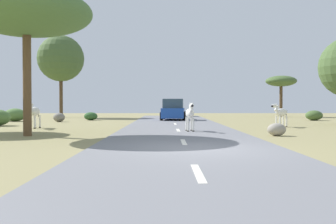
{
  "coord_description": "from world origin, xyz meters",
  "views": [
    {
      "loc": [
        -0.95,
        -11.37,
        1.39
      ],
      "look_at": [
        -0.8,
        12.84,
        0.87
      ],
      "focal_mm": 40.99,
      "sensor_mm": 36.0,
      "label": 1
    }
  ],
  "objects": [
    {
      "name": "ground_plane",
      "position": [
        0.0,
        0.0,
        0.0
      ],
      "size": [
        90.0,
        90.0,
        0.0
      ],
      "primitive_type": "plane",
      "color": "#8E8456"
    },
    {
      "name": "road",
      "position": [
        -0.32,
        0.0,
        0.03
      ],
      "size": [
        6.0,
        64.0,
        0.05
      ],
      "primitive_type": "cube",
      "color": "slate",
      "rests_on": "ground_plane"
    },
    {
      "name": "lane_markings",
      "position": [
        -0.32,
        -1.0,
        0.05
      ],
      "size": [
        0.16,
        56.0,
        0.01
      ],
      "color": "silver",
      "rests_on": "road"
    },
    {
      "name": "zebra_0",
      "position": [
        0.24,
        7.29,
        0.91
      ],
      "size": [
        0.46,
        1.52,
        1.44
      ],
      "rotation": [
        0.0,
        0.0,
        3.21
      ],
      "color": "silver",
      "rests_on": "road"
    },
    {
      "name": "zebra_1",
      "position": [
        5.9,
        11.38,
        0.86
      ],
      "size": [
        1.32,
        1.09,
        1.44
      ],
      "rotation": [
        0.0,
        0.0,
        2.22
      ],
      "color": "silver",
      "rests_on": "ground_plane"
    },
    {
      "name": "zebra_2",
      "position": [
        -8.4,
        10.34,
        0.93
      ],
      "size": [
        0.52,
        1.66,
        1.56
      ],
      "rotation": [
        0.0,
        0.0,
        3.06
      ],
      "color": "silver",
      "rests_on": "ground_plane"
    },
    {
      "name": "car_0",
      "position": [
        -0.31,
        20.5,
        0.85
      ],
      "size": [
        2.23,
        4.44,
        1.74
      ],
      "rotation": [
        0.0,
        0.0,
        -0.06
      ],
      "color": "#1E479E",
      "rests_on": "road"
    },
    {
      "name": "car_1",
      "position": [
        -0.06,
        29.64,
        0.85
      ],
      "size": [
        2.08,
        4.37,
        1.74
      ],
      "rotation": [
        0.0,
        0.0,
        3.12
      ],
      "color": "silver",
      "rests_on": "road"
    },
    {
      "name": "tree_0",
      "position": [
        -11.51,
        27.33,
        5.94
      ],
      "size": [
        4.64,
        4.64,
        8.28
      ],
      "color": "#4C3823",
      "rests_on": "ground_plane"
    },
    {
      "name": "tree_2",
      "position": [
        -6.92,
        5.16,
        5.28
      ],
      "size": [
        5.59,
        5.59,
        6.28
      ],
      "color": "brown",
      "rests_on": "ground_plane"
    },
    {
      "name": "tree_3",
      "position": [
        11.29,
        29.19,
        3.73
      ],
      "size": [
        3.24,
        3.24,
        4.36
      ],
      "color": "#4C3823",
      "rests_on": "ground_plane"
    },
    {
      "name": "bush_0",
      "position": [
        11.37,
        20.32,
        0.42
      ],
      "size": [
        1.4,
        1.26,
        0.84
      ],
      "primitive_type": "ellipsoid",
      "color": "#425B2D",
      "rests_on": "ground_plane"
    },
    {
      "name": "bush_2",
      "position": [
        -12.89,
        18.99,
        0.51
      ],
      "size": [
        1.71,
        1.54,
        1.02
      ],
      "primitive_type": "ellipsoid",
      "color": "#4C7038",
      "rests_on": "ground_plane"
    },
    {
      "name": "bush_3",
      "position": [
        -7.27,
        20.95,
        0.34
      ],
      "size": [
        1.13,
        1.01,
        0.68
      ],
      "primitive_type": "ellipsoid",
      "color": "#2D5628",
      "rests_on": "ground_plane"
    },
    {
      "name": "rock_1",
      "position": [
        3.85,
        5.12,
        0.28
      ],
      "size": [
        0.8,
        0.65,
        0.55
      ],
      "primitive_type": "ellipsoid",
      "color": "gray",
      "rests_on": "ground_plane"
    },
    {
      "name": "rock_2",
      "position": [
        -9.15,
        18.1,
        0.35
      ],
      "size": [
        0.88,
        0.89,
        0.69
      ],
      "primitive_type": "ellipsoid",
      "color": "gray",
      "rests_on": "ground_plane"
    }
  ]
}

